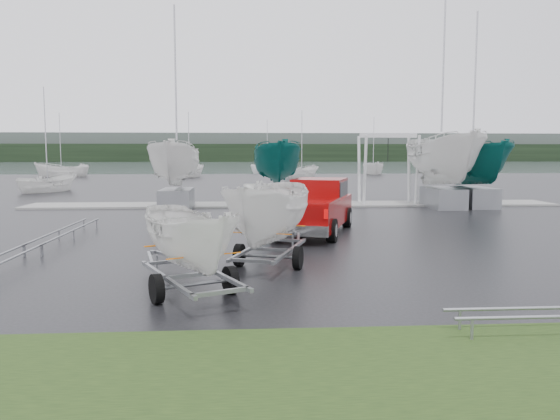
% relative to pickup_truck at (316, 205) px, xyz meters
% --- Properties ---
extents(ground_plane, '(120.00, 120.00, 0.00)m').
position_rel_pickup_truck_xyz_m(ground_plane, '(0.12, -2.40, -1.05)').
color(ground_plane, black).
rests_on(ground_plane, ground).
extents(lake, '(300.00, 300.00, 0.00)m').
position_rel_pickup_truck_xyz_m(lake, '(0.12, 97.60, -1.05)').
color(lake, slate).
rests_on(lake, ground).
extents(grass_verge, '(40.00, 40.00, 0.00)m').
position_rel_pickup_truck_xyz_m(grass_verge, '(0.12, -13.40, -1.04)').
color(grass_verge, '#1D3113').
rests_on(grass_verge, ground).
extents(dock, '(30.00, 3.00, 0.12)m').
position_rel_pickup_truck_xyz_m(dock, '(0.12, 10.60, -1.00)').
color(dock, gray).
rests_on(dock, ground).
extents(treeline, '(300.00, 8.00, 6.00)m').
position_rel_pickup_truck_xyz_m(treeline, '(0.12, 167.60, 1.95)').
color(treeline, black).
rests_on(treeline, ground).
extents(far_hill, '(300.00, 6.00, 10.00)m').
position_rel_pickup_truck_xyz_m(far_hill, '(0.12, 175.60, 3.95)').
color(far_hill, '#4C5651').
rests_on(far_hill, ground).
extents(pickup_truck, '(3.84, 6.36, 2.00)m').
position_rel_pickup_truck_xyz_m(pickup_truck, '(0.00, 0.00, 0.00)').
color(pickup_truck, '#820707').
rests_on(pickup_truck, ground).
extents(trailer_hitched, '(2.27, 3.79, 5.24)m').
position_rel_pickup_truck_xyz_m(trailer_hitched, '(-2.05, -6.19, 1.79)').
color(trailer_hitched, gray).
rests_on(trailer_hitched, ground).
extents(trailer_parked, '(2.58, 3.76, 4.26)m').
position_rel_pickup_truck_xyz_m(trailer_parked, '(-3.85, -9.15, 1.28)').
color(trailer_parked, gray).
rests_on(trailer_parked, ground).
extents(boat_hoist, '(3.30, 2.18, 4.12)m').
position_rel_pickup_truck_xyz_m(boat_hoist, '(5.56, 10.60, 1.62)').
color(boat_hoist, silver).
rests_on(boat_hoist, ground).
extents(keelboat_0, '(2.51, 3.20, 10.68)m').
position_rel_pickup_truck_xyz_m(keelboat_0, '(-6.30, 8.60, 2.94)').
color(keelboat_0, gray).
rests_on(keelboat_0, ground).
extents(keelboat_1, '(2.50, 3.20, 7.75)m').
position_rel_pickup_truck_xyz_m(keelboat_1, '(-0.95, 8.80, 2.93)').
color(keelboat_1, gray).
rests_on(keelboat_1, ground).
extents(keelboat_2, '(2.98, 3.20, 11.16)m').
position_rel_pickup_truck_xyz_m(keelboat_2, '(8.12, 8.60, 3.69)').
color(keelboat_2, gray).
rests_on(keelboat_2, ground).
extents(keelboat_3, '(2.53, 3.20, 10.70)m').
position_rel_pickup_truck_xyz_m(keelboat_3, '(10.04, 8.90, 2.98)').
color(keelboat_3, gray).
rests_on(keelboat_3, ground).
extents(mast_rack_0, '(0.56, 6.50, 0.06)m').
position_rel_pickup_truck_xyz_m(mast_rack_0, '(-8.88, -1.40, -0.70)').
color(mast_rack_0, gray).
rests_on(mast_rack_0, ground).
extents(moored_boat_0, '(2.90, 2.93, 10.89)m').
position_rel_pickup_truck_xyz_m(moored_boat_0, '(-17.88, 22.71, -1.04)').
color(moored_boat_0, silver).
rests_on(moored_boat_0, ground).
extents(moored_boat_1, '(3.12, 3.16, 11.34)m').
position_rel_pickup_truck_xyz_m(moored_boat_1, '(-9.47, 47.67, -1.04)').
color(moored_boat_1, silver).
rests_on(moored_boat_1, ground).
extents(moored_boat_2, '(3.27, 3.27, 11.04)m').
position_rel_pickup_truck_xyz_m(moored_boat_2, '(4.18, 44.50, -1.04)').
color(moored_boat_2, silver).
rests_on(moored_boat_2, ground).
extents(moored_boat_3, '(2.98, 3.04, 11.60)m').
position_rel_pickup_truck_xyz_m(moored_boat_3, '(15.59, 55.97, -1.04)').
color(moored_boat_3, silver).
rests_on(moored_boat_3, ground).
extents(moored_boat_4, '(3.30, 3.24, 11.66)m').
position_rel_pickup_truck_xyz_m(moored_boat_4, '(-25.77, 50.24, -1.04)').
color(moored_boat_4, silver).
rests_on(moored_boat_4, ground).
extents(moored_boat_5, '(3.31, 3.29, 11.10)m').
position_rel_pickup_truck_xyz_m(moored_boat_5, '(0.83, 62.53, -1.04)').
color(moored_boat_5, silver).
rests_on(moored_boat_5, ground).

